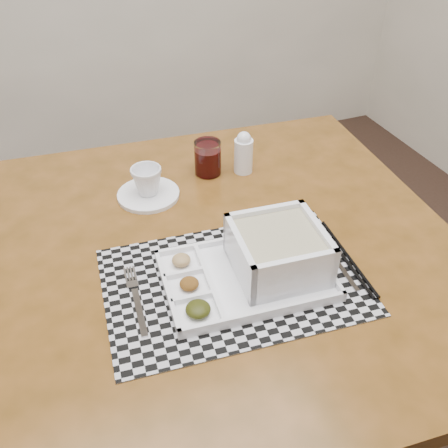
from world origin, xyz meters
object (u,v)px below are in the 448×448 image
(dining_table, at_px, (223,271))
(serving_tray, at_px, (268,259))
(cup, at_px, (147,181))
(juice_glass, at_px, (208,159))
(creamer_bottle, at_px, (244,153))

(dining_table, bearing_deg, serving_tray, -68.18)
(dining_table, relative_size, cup, 14.71)
(juice_glass, bearing_deg, cup, -164.51)
(serving_tray, xyz_separation_m, cup, (-0.15, 0.35, 0.00))
(creamer_bottle, bearing_deg, juice_glass, 164.88)
(dining_table, relative_size, serving_tray, 3.23)
(serving_tray, distance_m, cup, 0.38)
(juice_glass, bearing_deg, dining_table, -103.53)
(serving_tray, bearing_deg, creamer_bottle, 74.00)
(serving_tray, xyz_separation_m, creamer_bottle, (0.11, 0.38, 0.01))
(serving_tray, bearing_deg, juice_glass, 87.19)
(dining_table, distance_m, serving_tray, 0.18)
(serving_tray, distance_m, juice_glass, 0.40)
(serving_tray, distance_m, creamer_bottle, 0.39)
(dining_table, distance_m, creamer_bottle, 0.33)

